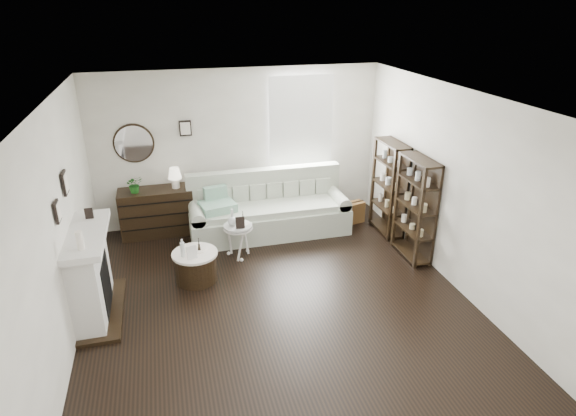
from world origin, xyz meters
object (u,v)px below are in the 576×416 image
object	(u,v)px
sofa	(268,212)
drum_table	(196,266)
dresser	(157,212)
pedestal_table	(238,228)

from	to	relation	value
sofa	drum_table	distance (m)	1.89
sofa	dresser	world-z (taller)	sofa
sofa	dresser	size ratio (longest dim) A/B	2.23
dresser	pedestal_table	distance (m)	1.68
drum_table	pedestal_table	xyz separation A→B (m)	(0.71, 0.53, 0.27)
sofa	dresser	xyz separation A→B (m)	(-1.85, 0.39, 0.06)
dresser	pedestal_table	xyz separation A→B (m)	(1.20, -1.17, 0.09)
dresser	pedestal_table	world-z (taller)	dresser
dresser	drum_table	size ratio (longest dim) A/B	1.87
dresser	drum_table	xyz separation A→B (m)	(0.50, -1.70, -0.18)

